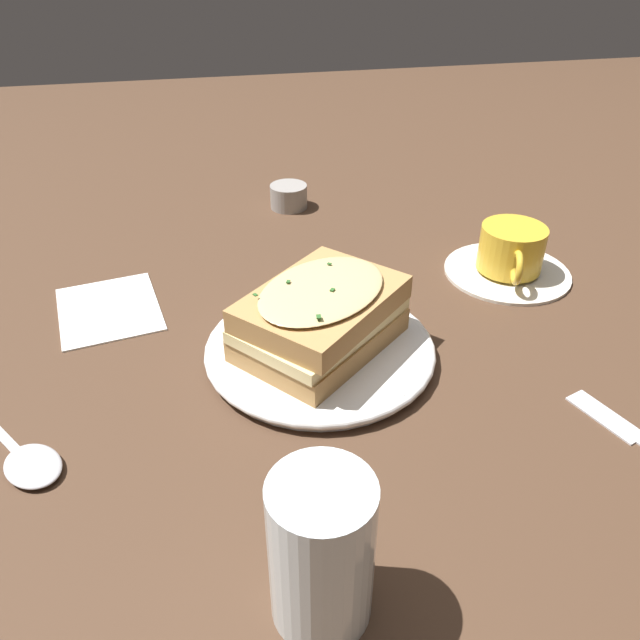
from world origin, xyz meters
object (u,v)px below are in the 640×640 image
object	(u,v)px
fork	(639,439)
condiment_pot	(285,197)
spoon	(27,460)
napkin	(109,308)
dinner_plate	(320,349)
sandwich	(321,316)
teacup_with_saucer	(510,256)
water_glass	(321,552)

from	to	relation	value
fork	condiment_pot	size ratio (longest dim) A/B	3.25
spoon	napkin	world-z (taller)	spoon
condiment_pot	dinner_plate	bearing A→B (deg)	176.38
dinner_plate	spoon	distance (m)	0.28
dinner_plate	sandwich	xyz separation A→B (m)	(-0.00, -0.00, 0.04)
teacup_with_saucer	water_glass	world-z (taller)	water_glass
condiment_pot	water_glass	bearing A→B (deg)	173.13
teacup_with_saucer	fork	size ratio (longest dim) A/B	0.86
sandwich	fork	world-z (taller)	sandwich
teacup_with_saucer	water_glass	bearing A→B (deg)	-20.51
sandwich	teacup_with_saucer	world-z (taller)	sandwich
teacup_with_saucer	spoon	size ratio (longest dim) A/B	1.05
dinner_plate	condiment_pot	size ratio (longest dim) A/B	4.21
water_glass	sandwich	bearing A→B (deg)	-11.56
spoon	napkin	distance (m)	0.23
dinner_plate	napkin	distance (m)	0.25
dinner_plate	fork	bearing A→B (deg)	-125.06
spoon	napkin	xyz separation A→B (m)	(0.23, -0.05, -0.00)
spoon	condiment_pot	bearing A→B (deg)	-157.88
sandwich	water_glass	xyz separation A→B (m)	(-0.26, 0.05, 0.01)
sandwich	spoon	world-z (taller)	sandwich
fork	condiment_pot	world-z (taller)	condiment_pot
sandwich	napkin	world-z (taller)	sandwich
fork	condiment_pot	bearing A→B (deg)	92.49
condiment_pot	spoon	bearing A→B (deg)	148.44
fork	napkin	size ratio (longest dim) A/B	1.36
water_glass	napkin	world-z (taller)	water_glass
sandwich	fork	bearing A→B (deg)	-125.14
dinner_plate	napkin	size ratio (longest dim) A/B	1.76
napkin	spoon	bearing A→B (deg)	168.29
sandwich	spoon	xyz separation A→B (m)	(-0.09, 0.26, -0.04)
napkin	fork	bearing A→B (deg)	-123.46
sandwich	napkin	distance (m)	0.26
sandwich	water_glass	bearing A→B (deg)	168.44
sandwich	condiment_pot	world-z (taller)	sandwich
dinner_plate	spoon	world-z (taller)	dinner_plate
dinner_plate	water_glass	world-z (taller)	water_glass
spoon	napkin	size ratio (longest dim) A/B	1.12
water_glass	fork	xyz separation A→B (m)	(0.09, -0.29, -0.05)
spoon	condiment_pot	world-z (taller)	condiment_pot
teacup_with_saucer	napkin	world-z (taller)	teacup_with_saucer
condiment_pot	sandwich	bearing A→B (deg)	176.50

